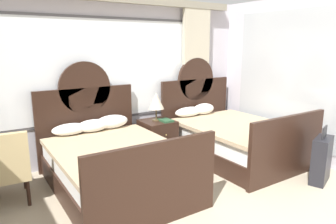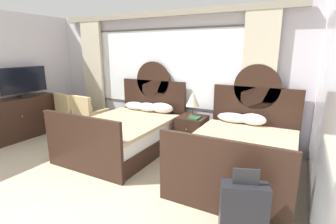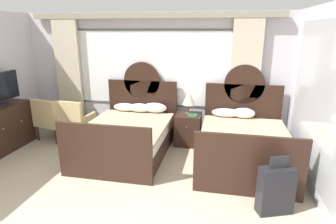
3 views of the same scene
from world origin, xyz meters
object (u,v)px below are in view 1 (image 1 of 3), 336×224
(book_on_nightstand, at_px, (166,120))
(suitcase_on_floor, at_px, (321,160))
(bed_near_mirror, at_px, (231,137))
(table_lamp_on_nightstand, at_px, (156,101))
(nightstand_between_beds, at_px, (157,139))
(bed_near_window, at_px, (113,162))
(armchair_by_window_left, at_px, (1,167))

(book_on_nightstand, height_order, suitcase_on_floor, suitcase_on_floor)
(bed_near_mirror, relative_size, table_lamp_on_nightstand, 4.56)
(bed_near_mirror, distance_m, nightstand_between_beds, 1.27)
(table_lamp_on_nightstand, bearing_deg, nightstand_between_beds, -78.45)
(nightstand_between_beds, distance_m, suitcase_on_floor, 2.53)
(table_lamp_on_nightstand, bearing_deg, suitcase_on_floor, -55.87)
(bed_near_window, height_order, nightstand_between_beds, bed_near_window)
(book_on_nightstand, bearing_deg, armchair_by_window_left, -174.15)
(book_on_nightstand, height_order, armchair_by_window_left, armchair_by_window_left)
(table_lamp_on_nightstand, distance_m, armchair_by_window_left, 2.48)
(armchair_by_window_left, bearing_deg, nightstand_between_beds, 8.56)
(nightstand_between_beds, height_order, table_lamp_on_nightstand, table_lamp_on_nightstand)
(nightstand_between_beds, height_order, book_on_nightstand, book_on_nightstand)
(bed_near_mirror, bearing_deg, suitcase_on_floor, -76.72)
(bed_near_mirror, xyz_separation_m, nightstand_between_beds, (-1.09, 0.66, -0.02))
(suitcase_on_floor, bearing_deg, nightstand_between_beds, 124.35)
(nightstand_between_beds, bearing_deg, book_on_nightstand, -46.68)
(bed_near_mirror, xyz_separation_m, suitcase_on_floor, (0.34, -1.43, -0.02))
(bed_near_window, distance_m, book_on_nightstand, 1.35)
(table_lamp_on_nightstand, relative_size, armchair_by_window_left, 0.51)
(table_lamp_on_nightstand, relative_size, book_on_nightstand, 1.85)
(armchair_by_window_left, relative_size, suitcase_on_floor, 1.15)
(armchair_by_window_left, bearing_deg, table_lamp_on_nightstand, 9.15)
(bed_near_mirror, distance_m, table_lamp_on_nightstand, 1.44)
(book_on_nightstand, relative_size, suitcase_on_floor, 0.32)
(table_lamp_on_nightstand, xyz_separation_m, armchair_by_window_left, (-2.40, -0.39, -0.50))
(nightstand_between_beds, distance_m, book_on_nightstand, 0.37)
(bed_near_window, xyz_separation_m, table_lamp_on_nightstand, (1.09, 0.67, 0.63))
(bed_near_mirror, relative_size, suitcase_on_floor, 2.70)
(bed_near_mirror, height_order, nightstand_between_beds, bed_near_mirror)
(bed_near_window, bearing_deg, nightstand_between_beds, 30.58)
(bed_near_window, distance_m, armchair_by_window_left, 1.35)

